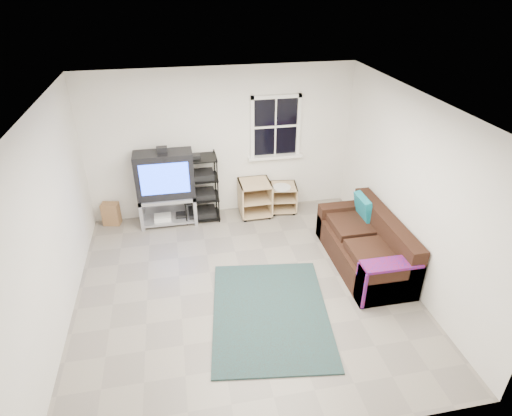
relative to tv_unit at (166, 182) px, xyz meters
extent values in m
plane|color=gray|center=(1.00, -2.04, -0.78)|extent=(4.60, 4.60, 0.00)
plane|color=white|center=(1.00, -2.04, 1.82)|extent=(4.60, 4.60, 0.00)
plane|color=white|center=(1.00, 0.26, 0.52)|extent=(4.60, 0.00, 4.60)
plane|color=white|center=(1.00, -4.34, 0.52)|extent=(4.60, 0.00, 4.60)
plane|color=white|center=(-1.30, -2.04, 0.52)|extent=(0.00, 4.60, 4.60)
plane|color=white|center=(3.30, -2.04, 0.52)|extent=(0.00, 4.60, 4.60)
cube|color=black|center=(1.95, 0.25, 0.77)|extent=(0.80, 0.01, 1.02)
cube|color=white|center=(1.95, 0.23, 1.29)|extent=(0.88, 0.06, 0.06)
cube|color=white|center=(1.95, 0.21, 0.22)|extent=(0.98, 0.14, 0.05)
cube|color=white|center=(1.54, 0.23, 0.77)|extent=(0.06, 0.06, 1.10)
cube|color=white|center=(2.36, 0.23, 0.77)|extent=(0.06, 0.06, 1.10)
cube|color=white|center=(1.95, 0.23, 0.77)|extent=(0.78, 0.04, 0.04)
cube|color=#9A99A1|center=(0.00, -0.01, -0.28)|extent=(0.96, 0.48, 0.06)
cube|color=#9A99A1|center=(-0.45, -0.01, -0.51)|extent=(0.06, 0.48, 0.53)
cube|color=#9A99A1|center=(0.45, -0.01, -0.51)|extent=(0.06, 0.48, 0.53)
cube|color=#9A99A1|center=(0.00, -0.01, -0.71)|extent=(0.85, 0.44, 0.04)
cube|color=#9A99A1|center=(0.00, 0.21, -0.51)|extent=(0.96, 0.04, 0.53)
cube|color=silver|center=(-0.12, -0.05, -0.65)|extent=(0.29, 0.23, 0.08)
cube|color=black|center=(0.21, -0.01, -0.66)|extent=(0.19, 0.17, 0.06)
cube|color=black|center=(0.00, -0.01, 0.15)|extent=(0.96, 0.40, 0.79)
cube|color=blue|center=(0.00, -0.22, 0.16)|extent=(0.79, 0.01, 0.54)
cube|color=black|center=(0.00, -0.01, 0.59)|extent=(0.17, 0.13, 0.10)
cylinder|color=black|center=(0.30, -0.18, -0.17)|extent=(0.02, 0.02, 1.22)
cylinder|color=black|center=(0.86, -0.18, -0.17)|extent=(0.02, 0.02, 1.22)
cylinder|color=black|center=(0.30, 0.22, -0.17)|extent=(0.02, 0.02, 1.22)
cylinder|color=black|center=(0.86, 0.22, -0.17)|extent=(0.02, 0.02, 1.22)
cube|color=black|center=(0.58, 0.02, -0.72)|extent=(0.61, 0.44, 0.02)
cube|color=black|center=(0.58, 0.02, -0.66)|extent=(0.48, 0.35, 0.10)
cube|color=black|center=(0.58, 0.02, -0.35)|extent=(0.61, 0.44, 0.02)
cube|color=black|center=(0.58, 0.02, -0.29)|extent=(0.48, 0.35, 0.10)
cube|color=black|center=(0.58, 0.02, 0.02)|extent=(0.61, 0.44, 0.02)
cube|color=black|center=(0.58, 0.02, 0.08)|extent=(0.48, 0.35, 0.10)
cube|color=black|center=(0.58, 0.02, 0.39)|extent=(0.61, 0.44, 0.02)
cube|color=tan|center=(1.54, -0.03, -0.14)|extent=(0.55, 0.55, 0.02)
cube|color=tan|center=(1.54, -0.03, -0.71)|extent=(0.55, 0.55, 0.02)
cube|color=tan|center=(1.27, -0.03, -0.43)|extent=(0.03, 0.55, 0.59)
cube|color=tan|center=(1.80, -0.03, -0.43)|extent=(0.03, 0.55, 0.59)
cube|color=tan|center=(1.53, 0.23, -0.43)|extent=(0.50, 0.03, 0.59)
cube|color=tan|center=(1.54, -0.03, -0.45)|extent=(0.50, 0.53, 0.02)
cylinder|color=black|center=(1.32, -0.25, -0.75)|extent=(0.05, 0.05, 0.05)
cylinder|color=black|center=(1.75, 0.19, -0.75)|extent=(0.05, 0.05, 0.05)
cube|color=tan|center=(2.07, 0.01, -0.28)|extent=(0.52, 0.52, 0.02)
cube|color=tan|center=(2.07, 0.01, -0.72)|extent=(0.52, 0.52, 0.02)
cube|color=tan|center=(1.85, 0.04, -0.50)|extent=(0.08, 0.46, 0.46)
cube|color=tan|center=(2.29, -0.02, -0.50)|extent=(0.08, 0.46, 0.46)
cube|color=tan|center=(2.10, 0.23, -0.50)|extent=(0.42, 0.08, 0.46)
cube|color=tan|center=(2.07, 0.01, -0.52)|extent=(0.48, 0.49, 0.02)
cylinder|color=black|center=(1.87, -0.15, -0.75)|extent=(0.05, 0.05, 0.05)
cylinder|color=black|center=(2.28, 0.17, -0.75)|extent=(0.05, 0.05, 0.05)
cylinder|color=silver|center=(2.01, -0.08, -0.25)|extent=(0.33, 0.33, 0.02)
cube|color=black|center=(2.85, -1.82, -0.58)|extent=(0.85, 1.88, 0.40)
cube|color=black|center=(3.16, -1.82, -0.18)|extent=(0.23, 1.88, 0.41)
cube|color=black|center=(2.85, -0.99, -0.48)|extent=(0.85, 0.23, 0.58)
cube|color=black|center=(2.85, -2.65, -0.48)|extent=(0.85, 0.23, 0.58)
cube|color=black|center=(2.77, -2.20, -0.32)|extent=(0.57, 0.68, 0.12)
cube|color=black|center=(2.77, -1.44, -0.32)|extent=(0.57, 0.68, 0.12)
cube|color=teal|center=(3.02, -1.30, -0.10)|extent=(0.19, 0.45, 0.39)
cube|color=#0C168B|center=(2.83, -2.65, -0.17)|extent=(0.78, 0.28, 0.04)
cube|color=#0C168B|center=(2.44, -2.65, -0.47)|extent=(0.04, 0.28, 0.55)
cube|color=black|center=(1.24, -2.60, -0.76)|extent=(1.74, 2.22, 0.02)
cube|color=olive|center=(-0.99, 0.12, -0.57)|extent=(0.32, 0.24, 0.40)
camera|label=1|loc=(0.25, -6.68, 3.17)|focal=30.00mm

